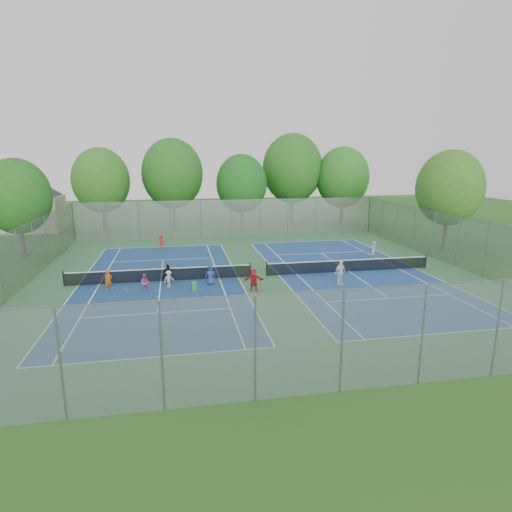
{
  "coord_description": "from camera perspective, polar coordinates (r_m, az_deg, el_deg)",
  "views": [
    {
      "loc": [
        -5.71,
        -29.57,
        8.58
      ],
      "look_at": [
        0.0,
        1.0,
        1.3
      ],
      "focal_mm": 30.0,
      "sensor_mm": 36.0,
      "label": 1
    }
  ],
  "objects": [
    {
      "name": "fence_east",
      "position": [
        37.27,
        25.29,
        1.73
      ],
      "size": [
        0.1,
        32.0,
        4.0
      ],
      "primitive_type": "cube",
      "rotation": [
        0.0,
        0.0,
        1.57
      ],
      "color": "gray",
      "rests_on": "ground"
    },
    {
      "name": "tree_side_e",
      "position": [
        43.4,
        24.42,
        8.27
      ],
      "size": [
        6.0,
        6.0,
        9.2
      ],
      "color": "#443326",
      "rests_on": "ground"
    },
    {
      "name": "tree_nc",
      "position": [
        51.25,
        -1.94,
        9.6
      ],
      "size": [
        6.0,
        6.0,
        8.85
      ],
      "color": "#443326",
      "rests_on": "ground"
    },
    {
      "name": "student_e",
      "position": [
        29.29,
        -6.11,
        -2.55
      ],
      "size": [
        0.77,
        0.63,
        1.36
      ],
      "primitive_type": "imported",
      "rotation": [
        0.0,
        0.0,
        -0.34
      ],
      "color": "navy",
      "rests_on": "ground"
    },
    {
      "name": "tree_nl",
      "position": [
        52.61,
        -11.08,
        10.72
      ],
      "size": [
        7.2,
        7.2,
        10.69
      ],
      "color": "#443326",
      "rests_on": "ground"
    },
    {
      "name": "ball_crate",
      "position": [
        31.66,
        -12.03,
        -2.59
      ],
      "size": [
        0.36,
        0.36,
        0.27
      ],
      "primitive_type": "cube",
      "rotation": [
        0.0,
        0.0,
        -0.15
      ],
      "color": "blue",
      "rests_on": "ground"
    },
    {
      "name": "tennis_ball_0",
      "position": [
        28.74,
        -13.15,
        -4.48
      ],
      "size": [
        0.07,
        0.07,
        0.07
      ],
      "primitive_type": "sphere",
      "color": "#BECC2F",
      "rests_on": "ground"
    },
    {
      "name": "tennis_ball_9",
      "position": [
        29.7,
        -20.78,
        -4.43
      ],
      "size": [
        0.07,
        0.07,
        0.07
      ],
      "primitive_type": "sphere",
      "color": "#CDDE33",
      "rests_on": "ground"
    },
    {
      "name": "court_pad",
      "position": [
        31.31,
        0.34,
        -2.72
      ],
      "size": [
        32.0,
        32.0,
        0.01
      ],
      "primitive_type": "cube",
      "color": "#30663D",
      "rests_on": "ground"
    },
    {
      "name": "student_c",
      "position": [
        29.15,
        -11.53,
        -3.02
      ],
      "size": [
        0.86,
        0.78,
        1.16
      ],
      "primitive_type": "imported",
      "rotation": [
        0.0,
        0.0,
        0.6
      ],
      "color": "beige",
      "rests_on": "ground"
    },
    {
      "name": "tree_nr",
      "position": [
        55.57,
        4.87,
        11.55
      ],
      "size": [
        7.6,
        7.6,
        11.42
      ],
      "color": "#443326",
      "rests_on": "ground"
    },
    {
      "name": "tennis_ball_5",
      "position": [
        28.19,
        -7.11,
        -4.58
      ],
      "size": [
        0.07,
        0.07,
        0.07
      ],
      "primitive_type": "sphere",
      "color": "gold",
      "rests_on": "ground"
    },
    {
      "name": "tennis_ball_7",
      "position": [
        29.61,
        -17.05,
        -4.2
      ],
      "size": [
        0.07,
        0.07,
        0.07
      ],
      "primitive_type": "sphere",
      "color": "yellow",
      "rests_on": "ground"
    },
    {
      "name": "net_right",
      "position": [
        33.2,
        12.29,
        -1.3
      ],
      "size": [
        12.87,
        0.1,
        0.91
      ],
      "primitive_type": "cube",
      "color": "black",
      "rests_on": "ground"
    },
    {
      "name": "child_far_baseline",
      "position": [
        41.94,
        -12.53,
        1.91
      ],
      "size": [
        0.8,
        0.46,
        1.23
      ],
      "primitive_type": "imported",
      "rotation": [
        0.0,
        0.0,
        3.14
      ],
      "color": "#B12119",
      "rests_on": "ground"
    },
    {
      "name": "fence_west",
      "position": [
        31.99,
        -29.07,
        -0.38
      ],
      "size": [
        0.1,
        32.0,
        4.0
      ],
      "primitive_type": "cube",
      "rotation": [
        0.0,
        0.0,
        1.57
      ],
      "color": "gray",
      "rests_on": "ground"
    },
    {
      "name": "tennis_ball_4",
      "position": [
        29.33,
        -16.89,
        -4.35
      ],
      "size": [
        0.07,
        0.07,
        0.07
      ],
      "primitive_type": "sphere",
      "color": "#C6E535",
      "rests_on": "ground"
    },
    {
      "name": "student_a",
      "position": [
        29.48,
        -19.07,
        -3.11
      ],
      "size": [
        0.59,
        0.52,
        1.36
      ],
      "primitive_type": "imported",
      "rotation": [
        0.0,
        0.0,
        0.49
      ],
      "color": "#C25412",
      "rests_on": "ground"
    },
    {
      "name": "tennis_ball_1",
      "position": [
        25.68,
        -16.08,
        -6.8
      ],
      "size": [
        0.07,
        0.07,
        0.07
      ],
      "primitive_type": "sphere",
      "color": "#AACA2F",
      "rests_on": "ground"
    },
    {
      "name": "tree_nw",
      "position": [
        52.3,
        -19.97,
        9.46
      ],
      "size": [
        6.4,
        6.4,
        9.58
      ],
      "color": "#443326",
      "rests_on": "ground"
    },
    {
      "name": "net_left",
      "position": [
        30.69,
        -12.62,
        -2.5
      ],
      "size": [
        12.87,
        0.1,
        0.91
      ],
      "primitive_type": "cube",
      "color": "black",
      "rests_on": "ground"
    },
    {
      "name": "tree_side_w",
      "position": [
        41.87,
        -29.28,
        6.94
      ],
      "size": [
        5.6,
        5.6,
        8.47
      ],
      "color": "#443326",
      "rests_on": "ground"
    },
    {
      "name": "student_f",
      "position": [
        27.79,
        -0.29,
        -3.22
      ],
      "size": [
        1.42,
        0.66,
        1.47
      ],
      "primitive_type": "imported",
      "rotation": [
        0.0,
        0.0,
        -0.17
      ],
      "color": "red",
      "rests_on": "ground"
    },
    {
      "name": "fence_south",
      "position": [
        16.13,
        11.38,
        -11.19
      ],
      "size": [
        32.0,
        0.1,
        4.0
      ],
      "primitive_type": "cube",
      "color": "gray",
      "rests_on": "ground"
    },
    {
      "name": "court_left",
      "position": [
        30.81,
        -12.58,
        -3.29
      ],
      "size": [
        10.97,
        23.77,
        0.01
      ],
      "primitive_type": "cube",
      "color": "navy",
      "rests_on": "court_pad"
    },
    {
      "name": "fence_north",
      "position": [
        46.39,
        -3.42,
        5.0
      ],
      "size": [
        32.0,
        0.1,
        4.0
      ],
      "primitive_type": "cube",
      "color": "gray",
      "rests_on": "ground"
    },
    {
      "name": "tennis_ball_11",
      "position": [
        26.93,
        -6.59,
        -5.42
      ],
      "size": [
        0.07,
        0.07,
        0.07
      ],
      "primitive_type": "sphere",
      "color": "yellow",
      "rests_on": "ground"
    },
    {
      "name": "tennis_ball_8",
      "position": [
        27.45,
        -13.08,
        -5.32
      ],
      "size": [
        0.07,
        0.07,
        0.07
      ],
      "primitive_type": "sphere",
      "color": "#B3CE2F",
      "rests_on": "ground"
    },
    {
      "name": "house",
      "position": [
        56.16,
        -27.64,
        7.23
      ],
      "size": [
        11.03,
        11.03,
        7.3
      ],
      "color": "#B7A88C",
      "rests_on": "ground"
    },
    {
      "name": "tennis_ball_10",
      "position": [
        29.94,
        -18.54,
        -4.12
      ],
      "size": [
        0.07,
        0.07,
        0.07
      ],
      "primitive_type": "sphere",
      "color": "yellow",
      "rests_on": "ground"
    },
    {
      "name": "tennis_ball_6",
      "position": [
        27.08,
        -11.46,
        -5.5
      ],
      "size": [
        0.07,
        0.07,
        0.07
      ],
      "primitive_type": "sphere",
      "color": "#CFD732",
      "rests_on": "ground"
    },
    {
      "name": "student_b",
      "position": [
        28.51,
        -14.57,
        -3.51
      ],
      "size": [
        0.59,
        0.47,
        1.2
      ],
      "primitive_type": "imported",
      "rotation": [
        0.0,
        0.0,
        0.02
      ],
      "color": "#CA4E88",
      "rests_on": "ground"
    },
    {
      "name": "tree_ne",
      "position": [
        55.63,
        11.47,
        10.23
      ],
      "size": [
        6.6,
        6.6,
        9.77
      ],
      "color": "#443326",
      "rests_on": "ground"
    },
    {
      "name": "teen_court_b",
      "position": [
        29.52,
        11.16,
        -2.18
      ],
      "size": [
        1.12,
        0.89,
        1.78
      ],
      "primitive_type": "imported",
      "rotation": [
        0.0,
        0.0,
        0.52
      ],
      "color": "white",
      "rests_on": "ground"
    },
    {
      "name": "tennis_ball_2",
      "position": [
        25.0,
        -9.24,
        -6.99
      ],
      "size": [
        0.07,
        0.07,
        0.07
      ],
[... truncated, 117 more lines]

